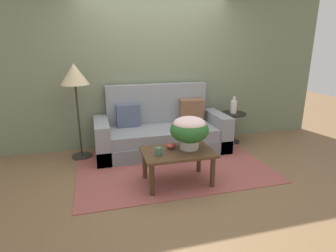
{
  "coord_description": "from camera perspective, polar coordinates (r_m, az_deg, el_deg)",
  "views": [
    {
      "loc": [
        -1.06,
        -3.42,
        1.74
      ],
      "look_at": [
        -0.05,
        0.25,
        0.61
      ],
      "focal_mm": 29.46,
      "sensor_mm": 36.0,
      "label": 1
    }
  ],
  "objects": [
    {
      "name": "ground_plane",
      "position": [
        3.98,
        1.7,
        -9.46
      ],
      "size": [
        14.0,
        14.0,
        0.0
      ],
      "primitive_type": "plane",
      "color": "brown"
    },
    {
      "name": "wall_back",
      "position": [
        4.88,
        -2.84,
        11.77
      ],
      "size": [
        6.4,
        0.12,
        2.68
      ],
      "primitive_type": "cube",
      "color": "slate",
      "rests_on": "ground"
    },
    {
      "name": "area_rug",
      "position": [
        4.11,
        1.04,
        -8.45
      ],
      "size": [
        2.73,
        1.76,
        0.01
      ],
      "primitive_type": "cube",
      "color": "#994C47",
      "rests_on": "ground"
    },
    {
      "name": "couch",
      "position": [
        4.64,
        -1.32,
        -1.26
      ],
      "size": [
        2.18,
        0.86,
        1.1
      ],
      "color": "slate",
      "rests_on": "ground"
    },
    {
      "name": "coffee_table",
      "position": [
        3.54,
        2.01,
        -6.28
      ],
      "size": [
        0.9,
        0.58,
        0.45
      ],
      "color": "#442D1B",
      "rests_on": "ground"
    },
    {
      "name": "side_table",
      "position": [
        5.14,
        13.26,
        0.8
      ],
      "size": [
        0.45,
        0.45,
        0.56
      ],
      "color": "black",
      "rests_on": "ground"
    },
    {
      "name": "floor_lamp",
      "position": [
        4.38,
        -18.73,
        9.15
      ],
      "size": [
        0.42,
        0.42,
        1.48
      ],
      "color": "#2D2823",
      "rests_on": "ground"
    },
    {
      "name": "potted_plant",
      "position": [
        3.51,
        4.45,
        -0.68
      ],
      "size": [
        0.49,
        0.49,
        0.42
      ],
      "color": "#B7B2A8",
      "rests_on": "coffee_table"
    },
    {
      "name": "coffee_mug",
      "position": [
        3.36,
        -1.88,
        -5.28
      ],
      "size": [
        0.13,
        0.08,
        0.1
      ],
      "color": "#3D664C",
      "rests_on": "coffee_table"
    },
    {
      "name": "snack_bowl",
      "position": [
        3.58,
        0.59,
        -4.07
      ],
      "size": [
        0.12,
        0.12,
        0.06
      ],
      "color": "#B2382D",
      "rests_on": "coffee_table"
    },
    {
      "name": "table_vase",
      "position": [
        5.06,
        13.43,
        3.98
      ],
      "size": [
        0.11,
        0.11,
        0.3
      ],
      "color": "silver",
      "rests_on": "side_table"
    }
  ]
}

